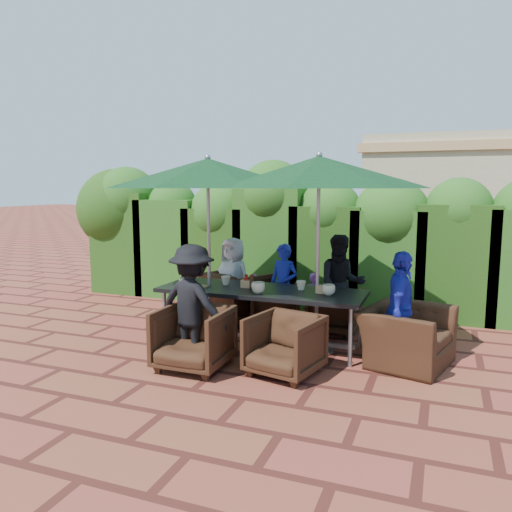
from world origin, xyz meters
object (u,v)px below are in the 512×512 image
(umbrella_left, at_px, (208,174))
(umbrella_right, at_px, (319,173))
(chair_near_right, at_px, (285,342))
(dining_table, at_px, (261,295))
(chair_near_left, at_px, (193,335))
(chair_far_right, at_px, (335,308))
(chair_end_right, at_px, (407,327))
(chair_far_left, at_px, (237,294))
(chair_far_mid, at_px, (275,304))

(umbrella_left, height_order, umbrella_right, same)
(umbrella_right, height_order, chair_near_right, umbrella_right)
(dining_table, height_order, chair_near_left, chair_near_left)
(chair_far_right, height_order, chair_end_right, chair_end_right)
(chair_near_left, xyz_separation_m, chair_near_right, (1.02, 0.19, -0.02))
(chair_near_right, bearing_deg, umbrella_left, 159.61)
(umbrella_left, bearing_deg, dining_table, -2.49)
(umbrella_right, distance_m, chair_near_right, 2.05)
(chair_far_left, relative_size, chair_far_mid, 1.21)
(umbrella_left, relative_size, umbrella_right, 1.01)
(umbrella_left, relative_size, chair_near_left, 3.32)
(chair_near_left, bearing_deg, chair_far_mid, 79.97)
(umbrella_left, relative_size, chair_near_right, 3.54)
(umbrella_left, xyz_separation_m, umbrella_right, (1.47, -0.00, -0.00))
(chair_far_left, bearing_deg, chair_near_right, 150.80)
(chair_far_left, bearing_deg, umbrella_left, 115.68)
(chair_far_right, xyz_separation_m, chair_near_left, (-1.20, -1.98, 0.04))
(chair_far_left, xyz_separation_m, chair_near_right, (1.35, -1.84, -0.06))
(chair_near_left, relative_size, chair_near_right, 1.07)
(chair_far_left, bearing_deg, dining_table, 151.91)
(chair_end_right, bearing_deg, chair_far_right, 62.03)
(chair_end_right, bearing_deg, umbrella_right, 102.79)
(umbrella_right, bearing_deg, chair_end_right, -2.38)
(chair_near_left, bearing_deg, umbrella_left, 106.57)
(chair_far_left, height_order, chair_near_left, chair_far_left)
(chair_near_right, bearing_deg, chair_end_right, 46.77)
(chair_far_left, height_order, chair_far_right, chair_far_left)
(chair_end_right, bearing_deg, umbrella_left, 104.05)
(chair_near_right, bearing_deg, chair_far_left, 139.05)
(chair_far_mid, bearing_deg, dining_table, 77.90)
(umbrella_right, bearing_deg, chair_far_right, 87.30)
(chair_end_right, bearing_deg, chair_near_left, 129.46)
(dining_table, bearing_deg, chair_near_right, -55.12)
(chair_near_right, bearing_deg, chair_near_left, -156.74)
(umbrella_left, xyz_separation_m, chair_near_right, (1.33, -0.87, -1.85))
(dining_table, distance_m, chair_near_right, 1.07)
(dining_table, height_order, chair_far_left, chair_far_left)
(dining_table, relative_size, umbrella_left, 1.02)
(umbrella_left, distance_m, chair_end_right, 3.11)
(umbrella_left, height_order, chair_far_mid, umbrella_left)
(dining_table, height_order, chair_end_right, chair_end_right)
(dining_table, relative_size, chair_far_right, 3.77)
(chair_far_left, bearing_deg, chair_far_mid, -167.33)
(umbrella_left, distance_m, chair_far_mid, 2.14)
(chair_near_left, bearing_deg, chair_end_right, 24.31)
(chair_far_right, distance_m, chair_end_right, 1.42)
(chair_near_left, bearing_deg, umbrella_right, 42.35)
(umbrella_left, distance_m, chair_near_left, 2.13)
(chair_near_right, distance_m, chair_end_right, 1.47)
(umbrella_left, bearing_deg, chair_near_left, -73.46)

